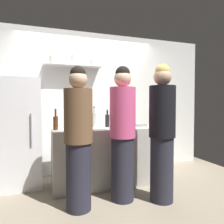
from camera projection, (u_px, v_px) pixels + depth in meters
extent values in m
plane|color=gray|center=(108.00, 198.00, 2.84)|extent=(5.28, 5.28, 0.00)
cube|color=white|center=(88.00, 103.00, 3.97)|extent=(4.80, 0.10, 2.60)
cube|color=silver|center=(73.00, 66.00, 3.70)|extent=(1.01, 0.22, 0.02)
cylinder|color=beige|center=(52.00, 60.00, 3.58)|extent=(0.09, 0.09, 0.13)
cylinder|color=beige|center=(73.00, 60.00, 3.70)|extent=(0.06, 0.06, 0.18)
cylinder|color=beige|center=(92.00, 63.00, 3.81)|extent=(0.09, 0.09, 0.11)
cube|color=white|center=(20.00, 133.00, 3.24)|extent=(0.63, 0.61, 1.66)
cylinder|color=#99999E|center=(31.00, 129.00, 2.99)|extent=(0.02, 0.02, 0.45)
cube|color=#B7B2A8|center=(112.00, 155.00, 3.39)|extent=(1.87, 0.66, 0.90)
cube|color=gray|center=(135.00, 125.00, 3.57)|extent=(0.34, 0.24, 0.05)
cylinder|color=#B2B2B7|center=(75.00, 126.00, 2.97)|extent=(0.11, 0.11, 0.13)
cylinder|color=silver|center=(75.00, 122.00, 2.98)|extent=(0.04, 0.01, 0.18)
cylinder|color=silver|center=(74.00, 122.00, 2.96)|extent=(0.01, 0.02, 0.16)
cylinder|color=silver|center=(75.00, 123.00, 2.97)|extent=(0.01, 0.01, 0.15)
cylinder|color=silver|center=(74.00, 122.00, 2.99)|extent=(0.03, 0.01, 0.17)
cylinder|color=silver|center=(75.00, 123.00, 2.94)|extent=(0.03, 0.01, 0.16)
cylinder|color=silver|center=(74.00, 122.00, 2.99)|extent=(0.01, 0.01, 0.16)
cylinder|color=silver|center=(74.00, 122.00, 2.96)|extent=(0.01, 0.02, 0.16)
cylinder|color=silver|center=(73.00, 122.00, 2.98)|extent=(0.03, 0.03, 0.17)
cylinder|color=black|center=(107.00, 121.00, 3.45)|extent=(0.07, 0.07, 0.20)
cylinder|color=black|center=(107.00, 113.00, 3.45)|extent=(0.03, 0.03, 0.07)
cylinder|color=gold|center=(107.00, 110.00, 3.45)|extent=(0.03, 0.03, 0.02)
cylinder|color=#472814|center=(56.00, 123.00, 3.04)|extent=(0.07, 0.07, 0.20)
cylinder|color=#472814|center=(56.00, 113.00, 3.03)|extent=(0.03, 0.03, 0.10)
cylinder|color=maroon|center=(56.00, 109.00, 3.03)|extent=(0.03, 0.03, 0.02)
cylinder|color=#B2BFB2|center=(94.00, 120.00, 3.44)|extent=(0.07, 0.07, 0.22)
cylinder|color=#B2BFB2|center=(94.00, 111.00, 3.43)|extent=(0.03, 0.03, 0.10)
cylinder|color=#333333|center=(94.00, 107.00, 3.43)|extent=(0.03, 0.03, 0.02)
cylinder|color=#19471E|center=(120.00, 121.00, 3.22)|extent=(0.08, 0.08, 0.23)
cylinder|color=#19471E|center=(120.00, 111.00, 3.21)|extent=(0.03, 0.03, 0.09)
cylinder|color=black|center=(120.00, 107.00, 3.21)|extent=(0.04, 0.04, 0.02)
cylinder|color=silver|center=(159.00, 120.00, 3.54)|extent=(0.08, 0.08, 0.22)
cylinder|color=silver|center=(159.00, 113.00, 3.53)|extent=(0.04, 0.04, 0.03)
cylinder|color=#268C3F|center=(159.00, 111.00, 3.53)|extent=(0.05, 0.05, 0.02)
cylinder|color=#262633|center=(79.00, 176.00, 2.52)|extent=(0.30, 0.30, 0.81)
cylinder|color=brown|center=(78.00, 116.00, 2.50)|extent=(0.34, 0.34, 0.64)
sphere|color=#D8AD8C|center=(78.00, 79.00, 2.48)|extent=(0.22, 0.22, 0.22)
sphere|color=black|center=(78.00, 74.00, 2.48)|extent=(0.19, 0.19, 0.19)
cylinder|color=#262633|center=(162.00, 169.00, 2.76)|extent=(0.30, 0.30, 0.84)
cylinder|color=black|center=(162.00, 112.00, 2.73)|extent=(0.34, 0.34, 0.67)
sphere|color=#D8AD8C|center=(162.00, 77.00, 2.71)|extent=(0.23, 0.23, 0.23)
sphere|color=#D8B759|center=(163.00, 72.00, 2.71)|extent=(0.19, 0.19, 0.19)
cylinder|color=#262633|center=(122.00, 169.00, 2.78)|extent=(0.30, 0.30, 0.83)
cylinder|color=#D14C7F|center=(123.00, 113.00, 2.76)|extent=(0.34, 0.34, 0.66)
sphere|color=#D8AD8C|center=(123.00, 79.00, 2.74)|extent=(0.23, 0.23, 0.23)
sphere|color=black|center=(123.00, 73.00, 2.74)|extent=(0.19, 0.19, 0.19)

